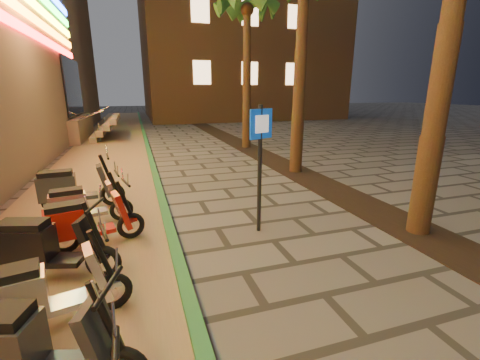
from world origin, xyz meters
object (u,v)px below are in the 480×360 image
object	(u,v)px
scooter_9	(82,205)
scooter_7	(45,247)
scooter_5	(26,349)
scooter_10	(71,188)
scooter_8	(84,222)
pedestrian_sign	(260,152)
scooter_6	(38,294)

from	to	relation	value
scooter_9	scooter_7	bearing A→B (deg)	-107.18
scooter_5	scooter_7	world-z (taller)	scooter_7
scooter_10	scooter_5	bearing A→B (deg)	-91.40
scooter_8	scooter_10	world-z (taller)	scooter_10
pedestrian_sign	scooter_10	bearing A→B (deg)	124.61
scooter_7	scooter_10	xyz separation A→B (m)	(-0.12, 2.88, 0.03)
pedestrian_sign	scooter_5	distance (m)	4.23
scooter_8	scooter_10	size ratio (longest dim) A/B	0.90
scooter_5	scooter_10	distance (m)	4.92
scooter_9	scooter_10	distance (m)	1.10
scooter_7	scooter_9	world-z (taller)	scooter_7
scooter_8	scooter_5	bearing A→B (deg)	-105.48
scooter_9	scooter_10	bearing A→B (deg)	97.77
scooter_6	scooter_8	world-z (taller)	scooter_8
pedestrian_sign	scooter_5	size ratio (longest dim) A/B	1.47
scooter_10	scooter_9	bearing A→B (deg)	-78.37
scooter_5	scooter_10	world-z (taller)	scooter_10
scooter_10	pedestrian_sign	bearing A→B (deg)	-38.80
pedestrian_sign	scooter_7	size ratio (longest dim) A/B	1.45
scooter_9	scooter_10	xyz separation A→B (m)	(-0.34, 1.05, 0.07)
pedestrian_sign	scooter_9	world-z (taller)	pedestrian_sign
scooter_6	scooter_5	bearing A→B (deg)	-95.02
scooter_5	scooter_9	distance (m)	3.86
scooter_7	scooter_9	size ratio (longest dim) A/B	1.08
scooter_10	scooter_7	bearing A→B (deg)	-94.07
pedestrian_sign	scooter_9	xyz separation A→B (m)	(-3.22, 1.22, -1.07)
scooter_8	scooter_9	xyz separation A→B (m)	(-0.17, 0.99, -0.02)
scooter_6	scooter_8	bearing A→B (deg)	71.42
scooter_8	scooter_10	xyz separation A→B (m)	(-0.51, 2.04, 0.05)
scooter_7	scooter_8	bearing A→B (deg)	81.39
pedestrian_sign	scooter_5	xyz separation A→B (m)	(-3.13, -2.64, -1.04)
scooter_7	pedestrian_sign	bearing A→B (deg)	26.31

